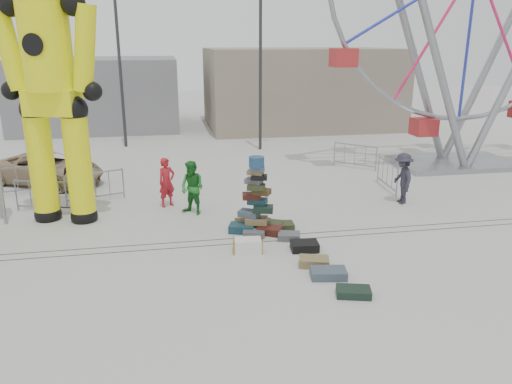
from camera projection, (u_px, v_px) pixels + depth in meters
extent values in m
plane|color=#9E9E99|center=(243.00, 252.00, 13.53)|extent=(90.00, 90.00, 0.00)
cube|color=#47443F|center=(239.00, 243.00, 14.09)|extent=(40.00, 0.04, 0.01)
cube|color=#47443F|center=(237.00, 238.00, 14.47)|extent=(40.00, 0.04, 0.01)
cube|color=gray|center=(300.00, 88.00, 32.83)|extent=(12.00, 8.00, 5.00)
cube|color=gray|center=(99.00, 93.00, 32.53)|extent=(10.00, 8.00, 4.40)
cylinder|color=#2D2D30|center=(260.00, 71.00, 25.11)|extent=(0.16, 0.16, 8.00)
cylinder|color=#2D2D30|center=(120.00, 70.00, 25.77)|extent=(0.16, 0.16, 8.00)
cube|color=#183B48|center=(242.00, 228.00, 14.92)|extent=(0.87, 0.72, 0.24)
cube|color=#481B13|center=(270.00, 230.00, 14.77)|extent=(0.85, 0.77, 0.22)
cube|color=#432F15|center=(245.00, 223.00, 15.36)|extent=(0.72, 0.55, 0.21)
cube|color=#30391C|center=(272.00, 225.00, 15.21)|extent=(0.81, 0.71, 0.22)
cube|color=#54555B|center=(254.00, 233.00, 14.59)|extent=(0.71, 0.55, 0.19)
cube|color=black|center=(260.00, 222.00, 15.46)|extent=(0.74, 0.66, 0.21)
cube|color=olive|center=(257.00, 220.00, 14.91)|extent=(0.75, 0.61, 0.21)
cube|color=#435260|center=(249.00, 213.00, 14.92)|extent=(0.72, 0.67, 0.19)
cube|color=black|center=(263.00, 209.00, 14.75)|extent=(0.66, 0.52, 0.19)
cube|color=#183B48|center=(257.00, 201.00, 14.88)|extent=(0.66, 0.57, 0.17)
cube|color=#481B13|center=(252.00, 196.00, 14.82)|extent=(0.58, 0.44, 0.17)
cube|color=#432F15|center=(261.00, 192.00, 14.67)|extent=(0.62, 0.56, 0.17)
cube|color=#30391C|center=(256.00, 187.00, 14.56)|extent=(0.60, 0.48, 0.15)
cube|color=#54555B|center=(254.00, 181.00, 14.65)|extent=(0.59, 0.55, 0.15)
cube|color=black|center=(259.00, 177.00, 14.51)|extent=(0.53, 0.42, 0.13)
cube|color=olive|center=(255.00, 172.00, 14.53)|extent=(0.53, 0.47, 0.13)
cube|color=#435260|center=(257.00, 169.00, 14.41)|extent=(0.48, 0.36, 0.11)
cylinder|color=navy|center=(257.00, 162.00, 14.39)|extent=(0.45, 0.45, 0.30)
sphere|color=black|center=(48.00, 214.00, 15.96)|extent=(0.84, 0.84, 0.84)
cylinder|color=#F2F50D|center=(42.00, 166.00, 15.49)|extent=(0.77, 0.77, 3.52)
sphere|color=black|center=(35.00, 109.00, 14.98)|extent=(0.88, 0.88, 0.88)
sphere|color=black|center=(84.00, 216.00, 15.83)|extent=(0.84, 0.84, 0.84)
cylinder|color=#F2F50D|center=(79.00, 167.00, 15.37)|extent=(0.77, 0.77, 3.52)
sphere|color=black|center=(73.00, 110.00, 14.85)|extent=(0.88, 0.88, 0.88)
cube|color=#F2F50D|center=(53.00, 102.00, 14.85)|extent=(1.73, 1.29, 0.77)
cylinder|color=#F2F50D|center=(46.00, 44.00, 14.37)|extent=(1.43, 1.43, 2.64)
sphere|color=black|center=(10.00, 4.00, 14.14)|extent=(0.70, 0.70, 0.70)
cylinder|color=#F2F50D|center=(9.00, 48.00, 14.52)|extent=(1.03, 0.81, 2.48)
sphere|color=black|center=(11.00, 90.00, 14.89)|extent=(0.57, 0.57, 0.57)
sphere|color=black|center=(73.00, 3.00, 13.95)|extent=(0.70, 0.70, 0.70)
cylinder|color=#F2F50D|center=(85.00, 48.00, 14.28)|extent=(1.03, 0.81, 2.48)
sphere|color=black|center=(92.00, 91.00, 14.62)|extent=(0.57, 0.57, 0.57)
cube|color=gray|center=(454.00, 163.00, 22.89)|extent=(5.36, 3.24, 0.21)
cylinder|color=gray|center=(440.00, 71.00, 20.47)|extent=(3.72, 0.34, 8.68)
cylinder|color=gray|center=(417.00, 69.00, 22.28)|extent=(3.72, 0.34, 8.68)
cylinder|color=gray|center=(487.00, 68.00, 22.86)|extent=(3.72, 0.34, 8.68)
cube|color=#A32224|center=(457.00, 131.00, 22.45)|extent=(0.97, 0.97, 0.75)
cube|color=silver|center=(248.00, 245.00, 13.50)|extent=(0.83, 0.53, 0.37)
cube|color=#30391C|center=(282.00, 226.00, 15.16)|extent=(0.71, 0.54, 0.20)
cube|color=#54555B|center=(289.00, 236.00, 14.37)|extent=(0.73, 0.62, 0.19)
cube|color=black|center=(305.00, 246.00, 13.63)|extent=(0.79, 0.63, 0.24)
cube|color=olive|center=(314.00, 262.00, 12.68)|extent=(0.85, 0.68, 0.22)
cube|color=#435260|center=(329.00, 273.00, 12.06)|extent=(0.93, 0.66, 0.22)
cube|color=black|center=(354.00, 292.00, 11.20)|extent=(0.86, 0.66, 0.19)
imported|color=maroon|center=(167.00, 182.00, 17.04)|extent=(0.74, 0.67, 1.71)
imported|color=#1B6F22|center=(192.00, 188.00, 16.26)|extent=(1.09, 1.08, 1.78)
imported|color=black|center=(75.00, 178.00, 17.50)|extent=(1.09, 0.93, 1.75)
imported|color=#24222E|center=(403.00, 178.00, 17.38)|extent=(0.77, 1.21, 1.79)
imported|color=tan|center=(48.00, 169.00, 19.78)|extent=(4.93, 4.04, 1.25)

